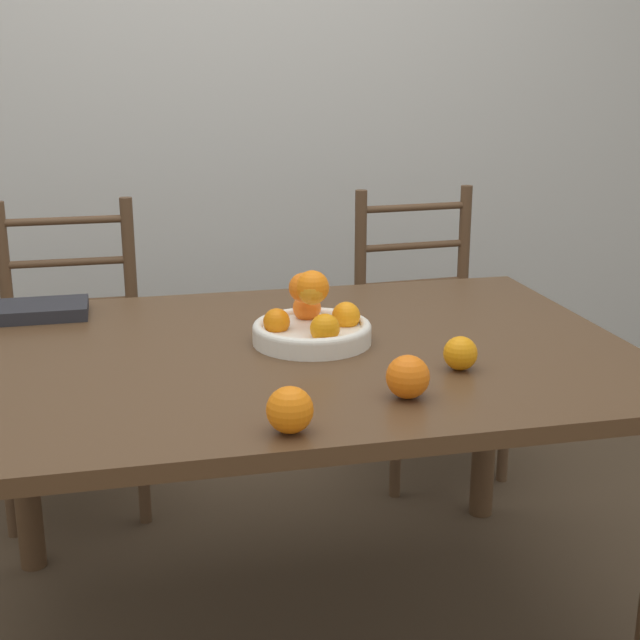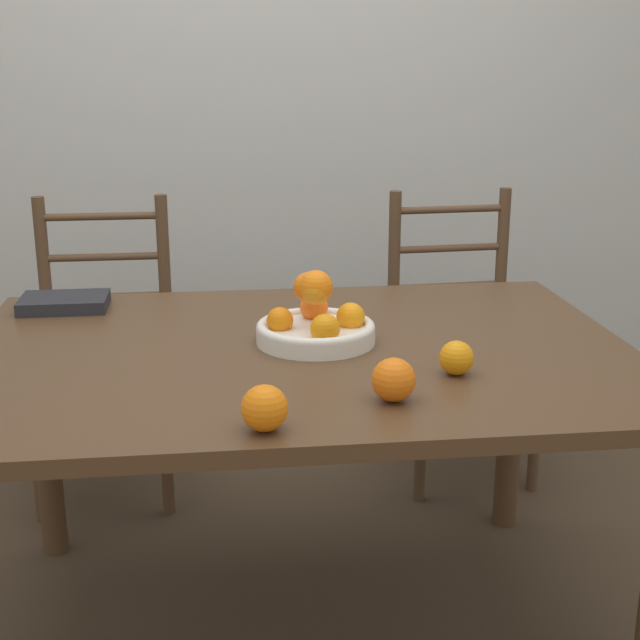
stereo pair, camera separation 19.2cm
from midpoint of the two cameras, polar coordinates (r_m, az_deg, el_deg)
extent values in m
plane|color=#423323|center=(2.31, -3.78, -19.20)|extent=(12.00, 12.00, 0.00)
cube|color=beige|center=(3.46, -8.62, 15.50)|extent=(8.00, 0.06, 2.60)
cube|color=#4C331E|center=(1.99, -4.16, -2.33)|extent=(1.48, 1.05, 0.03)
cylinder|color=#4C331E|center=(2.54, -20.61, -7.86)|extent=(0.07, 0.07, 0.69)
cylinder|color=#4C331E|center=(2.68, 8.58, -5.65)|extent=(0.07, 0.07, 0.69)
cylinder|color=silver|center=(2.01, -3.25, -1.00)|extent=(0.27, 0.27, 0.04)
torus|color=silver|center=(2.01, -3.25, -0.50)|extent=(0.27, 0.27, 0.02)
sphere|color=orange|center=(2.02, -1.04, 0.22)|extent=(0.07, 0.07, 0.07)
sphere|color=orange|center=(2.08, -3.49, 0.76)|extent=(0.07, 0.07, 0.07)
sphere|color=orange|center=(1.99, -5.56, -0.15)|extent=(0.06, 0.06, 0.06)
sphere|color=orange|center=(1.93, -2.53, -0.60)|extent=(0.07, 0.07, 0.07)
sphere|color=orange|center=(1.98, -3.27, 2.07)|extent=(0.08, 0.08, 0.08)
sphere|color=orange|center=(2.00, -3.81, 2.05)|extent=(0.07, 0.07, 0.07)
sphere|color=orange|center=(1.98, -3.30, 1.87)|extent=(0.07, 0.07, 0.07)
sphere|color=orange|center=(1.68, 2.40, -3.71)|extent=(0.08, 0.08, 0.08)
sphere|color=orange|center=(1.53, -5.55, -5.82)|extent=(0.08, 0.08, 0.08)
sphere|color=orange|center=(1.84, 6.04, -2.18)|extent=(0.07, 0.07, 0.07)
cylinder|color=#513823|center=(2.76, -21.33, -8.62)|extent=(0.04, 0.04, 0.46)
cylinder|color=#513823|center=(2.73, -13.35, -8.23)|extent=(0.04, 0.04, 0.46)
cylinder|color=#513823|center=(3.01, -20.86, -1.69)|extent=(0.04, 0.04, 0.93)
cylinder|color=#513823|center=(2.98, -13.63, -1.26)|extent=(0.04, 0.04, 0.93)
cube|color=#513823|center=(2.82, -17.53, -2.34)|extent=(0.42, 0.40, 0.04)
cylinder|color=#513823|center=(2.95, -17.48, 1.02)|extent=(0.38, 0.03, 0.02)
cylinder|color=#513823|center=(2.92, -17.70, 3.51)|extent=(0.38, 0.03, 0.02)
cylinder|color=#513823|center=(2.90, -17.93, 6.05)|extent=(0.38, 0.03, 0.02)
cylinder|color=#513823|center=(2.81, 2.94, -7.03)|extent=(0.04, 0.04, 0.46)
cylinder|color=#513823|center=(2.95, 9.96, -6.09)|extent=(0.04, 0.04, 0.46)
cylinder|color=#513823|center=(3.05, 0.75, -0.38)|extent=(0.04, 0.04, 0.93)
cylinder|color=#513823|center=(3.18, 7.31, 0.19)|extent=(0.04, 0.04, 0.93)
cube|color=#513823|center=(2.94, 5.33, -0.82)|extent=(0.44, 0.43, 0.04)
cylinder|color=#513823|center=(3.07, 4.15, 2.33)|extent=(0.38, 0.05, 0.02)
cylinder|color=#513823|center=(3.04, 4.20, 4.74)|extent=(0.38, 0.05, 0.02)
cylinder|color=#513823|center=(3.02, 4.25, 7.18)|extent=(0.38, 0.05, 0.02)
cube|color=#232328|center=(2.35, -19.58, 0.57)|extent=(0.22, 0.15, 0.03)
camera|label=1|loc=(0.10, -92.86, -0.85)|focal=50.00mm
camera|label=2|loc=(0.10, 87.14, 0.85)|focal=50.00mm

